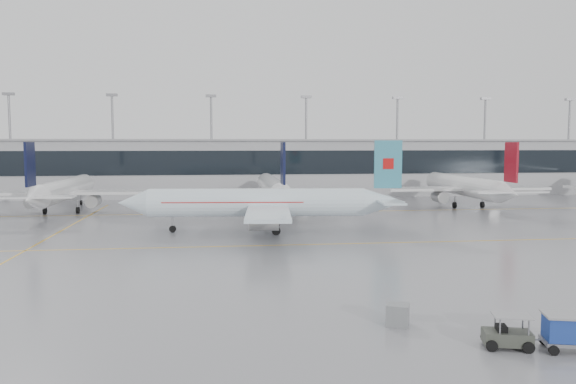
{
  "coord_description": "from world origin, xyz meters",
  "views": [
    {
      "loc": [
        -8.97,
        -62.59,
        11.57
      ],
      "look_at": [
        0.0,
        12.0,
        5.0
      ],
      "focal_mm": 35.0,
      "sensor_mm": 36.0,
      "label": 1
    }
  ],
  "objects": [
    {
      "name": "gse_unit",
      "position": [
        2.1,
        -28.9,
        0.7
      ],
      "size": [
        1.79,
        1.73,
        1.39
      ],
      "primitive_type": "cube",
      "rotation": [
        0.0,
        0.0,
        -0.4
      ],
      "color": "gray",
      "rests_on": "ground"
    },
    {
      "name": "light_masts",
      "position": [
        0.0,
        68.0,
        13.34
      ],
      "size": [
        156.4,
        1.0,
        22.6
      ],
      "color": "gray",
      "rests_on": "ground"
    },
    {
      "name": "terminal_glass",
      "position": [
        0.0,
        54.45,
        7.5
      ],
      "size": [
        180.0,
        0.2,
        5.0
      ],
      "primitive_type": "cube",
      "color": "black",
      "rests_on": "ground"
    },
    {
      "name": "parked_jet_c",
      "position": [
        -0.0,
        33.69,
        3.71
      ],
      "size": [
        29.64,
        36.96,
        11.72
      ],
      "rotation": [
        0.0,
        0.0,
        1.57
      ],
      "color": "silver",
      "rests_on": "ground"
    },
    {
      "name": "air_canada_jet",
      "position": [
        -3.1,
        9.7,
        3.79
      ],
      "size": [
        37.61,
        30.47,
        11.92
      ],
      "rotation": [
        0.0,
        0.0,
        3.06
      ],
      "color": "silver",
      "rests_on": "ground"
    },
    {
      "name": "baggage_tug",
      "position": [
        7.03,
        -33.42,
        0.67
      ],
      "size": [
        4.01,
        2.24,
        1.91
      ],
      "rotation": [
        0.0,
        0.0,
        -0.25
      ],
      "color": "#3A3D35",
      "rests_on": "ground"
    },
    {
      "name": "taxi_line_main",
      "position": [
        0.0,
        0.0,
        0.01
      ],
      "size": [
        120.0,
        0.25,
        0.01
      ],
      "primitive_type": "cube",
      "color": "orange",
      "rests_on": "ground"
    },
    {
      "name": "baggage_cart",
      "position": [
        10.52,
        -34.32,
        1.21
      ],
      "size": [
        3.71,
        2.64,
        2.08
      ],
      "rotation": [
        0.0,
        0.0,
        -0.25
      ],
      "color": "gray",
      "rests_on": "ground"
    },
    {
      "name": "terminal",
      "position": [
        0.0,
        62.0,
        6.0
      ],
      "size": [
        180.0,
        15.0,
        12.0
      ],
      "primitive_type": "cube",
      "color": "#9C9C9F",
      "rests_on": "ground"
    },
    {
      "name": "parked_jet_b",
      "position": [
        -35.0,
        33.69,
        3.71
      ],
      "size": [
        29.64,
        36.96,
        11.72
      ],
      "rotation": [
        0.0,
        0.0,
        1.57
      ],
      "color": "silver",
      "rests_on": "ground"
    },
    {
      "name": "parked_jet_d",
      "position": [
        35.0,
        33.69,
        3.71
      ],
      "size": [
        29.64,
        36.96,
        11.72
      ],
      "rotation": [
        0.0,
        0.0,
        1.57
      ],
      "color": "silver",
      "rests_on": "ground"
    },
    {
      "name": "taxi_line_north",
      "position": [
        0.0,
        30.0,
        0.01
      ],
      "size": [
        120.0,
        0.25,
        0.01
      ],
      "primitive_type": "cube",
      "color": "orange",
      "rests_on": "ground"
    },
    {
      "name": "taxi_line_cross",
      "position": [
        -30.0,
        15.0,
        0.01
      ],
      "size": [
        0.25,
        60.0,
        0.01
      ],
      "primitive_type": "cube",
      "color": "orange",
      "rests_on": "ground"
    },
    {
      "name": "ground",
      "position": [
        0.0,
        0.0,
        0.0
      ],
      "size": [
        320.0,
        320.0,
        0.0
      ],
      "primitive_type": "plane",
      "color": "gray",
      "rests_on": "ground"
    },
    {
      "name": "terminal_roof",
      "position": [
        0.0,
        62.0,
        12.2
      ],
      "size": [
        182.0,
        16.0,
        0.4
      ],
      "primitive_type": "cube",
      "color": "gray",
      "rests_on": "ground"
    }
  ]
}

